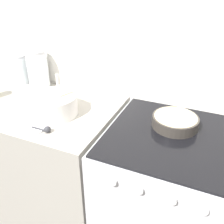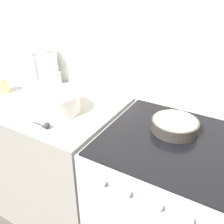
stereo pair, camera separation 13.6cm
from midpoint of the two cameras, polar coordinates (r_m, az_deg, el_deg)
name	(u,v)px [view 2 (the right image)]	position (r m, az deg, el deg)	size (l,w,h in m)	color
wall_back	(139,56)	(1.57, 8.63, 12.61)	(4.85, 0.05, 2.40)	white
countertop_cabinet	(55,158)	(1.87, -10.97, -10.42)	(0.93, 0.67, 0.92)	#9E998E
stove	(162,204)	(1.59, 14.04, -19.92)	(0.69, 0.68, 0.92)	silver
mixing_bowl	(56,101)	(1.47, -10.04, 2.48)	(0.27, 0.27, 0.25)	white
baking_pan	(175,125)	(1.34, 17.03, -2.93)	(0.24, 0.24, 0.06)	#38332D
storage_jar_left	(31,68)	(1.99, -16.07, 9.63)	(0.13, 0.13, 0.21)	silver
storage_jar_middle	(48,69)	(1.86, -12.32, 9.55)	(0.14, 0.14, 0.26)	silver
tin_can	(2,85)	(1.83, -21.88, 5.67)	(0.08, 0.08, 0.10)	beige
recipe_page	(43,114)	(1.47, -13.05, -0.55)	(0.20, 0.26, 0.01)	white
measuring_spoon	(45,125)	(1.34, -12.28, -3.06)	(0.12, 0.04, 0.04)	#333338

